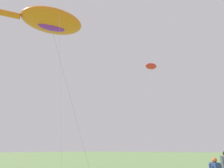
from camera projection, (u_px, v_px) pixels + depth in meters
big_show_kite at (48, 21)px, 17.29m from camera, size 12.14×7.80×13.00m
small_kite_triangle_green at (151, 67)px, 19.09m from camera, size 2.67×1.19×9.55m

